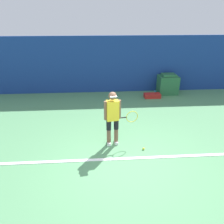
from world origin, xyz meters
TOP-DOWN VIEW (x-y plane):
  - ground_plane at (0.00, 0.00)m, footprint 24.00×24.00m
  - back_wall at (0.00, 5.73)m, footprint 24.00×0.10m
  - court_baseline at (0.00, 0.24)m, footprint 21.60×0.10m
  - tennis_player at (-0.24, 1.01)m, footprint 0.99×0.31m
  - tennis_ball at (0.60, 0.63)m, footprint 0.07×0.07m
  - covered_chair at (2.69, 5.26)m, footprint 0.89×0.73m
  - equipment_bag at (1.84, 4.72)m, footprint 0.74×0.36m
  - water_bottle at (2.07, 5.10)m, footprint 0.09×0.09m

SIDE VIEW (x-z plane):
  - ground_plane at x=0.00m, z-range 0.00..0.00m
  - court_baseline at x=0.00m, z-range 0.00..0.01m
  - tennis_ball at x=0.60m, z-range 0.00..0.07m
  - equipment_bag at x=1.84m, z-range 0.00..0.19m
  - water_bottle at x=2.07m, z-range -0.01..0.24m
  - covered_chair at x=2.69m, z-range -0.02..0.93m
  - tennis_player at x=-0.24m, z-range 0.09..1.70m
  - back_wall at x=0.00m, z-range 0.00..2.62m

